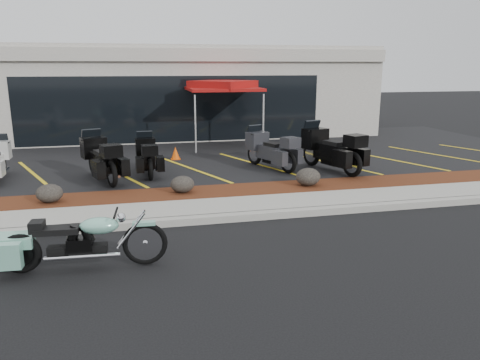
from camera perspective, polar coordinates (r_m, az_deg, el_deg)
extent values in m
plane|color=black|center=(9.02, -1.65, -6.91)|extent=(90.00, 90.00, 0.00)
cube|color=gray|center=(9.83, -2.69, -4.69)|extent=(24.00, 0.25, 0.15)
cube|color=gray|center=(10.49, -3.38, -3.51)|extent=(24.00, 1.20, 0.15)
cube|color=#39160D|center=(11.63, -4.38, -1.77)|extent=(24.00, 1.20, 0.16)
cube|color=black|center=(16.85, -7.17, 3.02)|extent=(26.00, 9.60, 0.15)
cube|color=gray|center=(22.87, -9.00, 10.63)|extent=(18.00, 8.00, 4.00)
cube|color=black|center=(18.95, -8.05, 8.53)|extent=(12.00, 0.06, 2.60)
cube|color=gray|center=(18.85, -8.26, 14.89)|extent=(18.00, 0.30, 0.50)
ellipsoid|color=black|center=(11.45, -22.21, -1.51)|extent=(0.60, 0.50, 0.42)
ellipsoid|color=black|center=(11.50, -7.04, -0.52)|extent=(0.59, 0.49, 0.41)
ellipsoid|color=black|center=(12.21, 8.30, 0.38)|extent=(0.65, 0.54, 0.46)
cone|color=#DF4C07|center=(15.73, -7.88, 3.28)|extent=(0.36, 0.36, 0.42)
cylinder|color=silver|center=(16.63, -5.05, 6.77)|extent=(0.06, 0.06, 2.05)
cylinder|color=silver|center=(17.34, 3.07, 7.09)|extent=(0.06, 0.06, 2.05)
cylinder|color=silver|center=(19.06, -6.72, 7.61)|extent=(0.06, 0.06, 2.05)
cylinder|color=silver|center=(19.68, 0.49, 7.90)|extent=(0.06, 0.06, 2.05)
cube|color=maroon|center=(18.04, -2.09, 11.05)|extent=(2.88, 2.88, 0.11)
cube|color=maroon|center=(18.04, -2.09, 11.53)|extent=(2.76, 2.76, 0.31)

